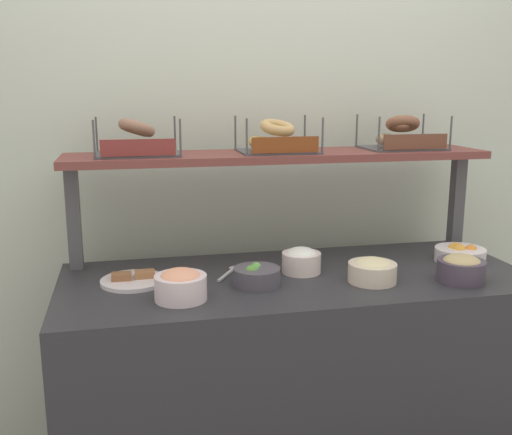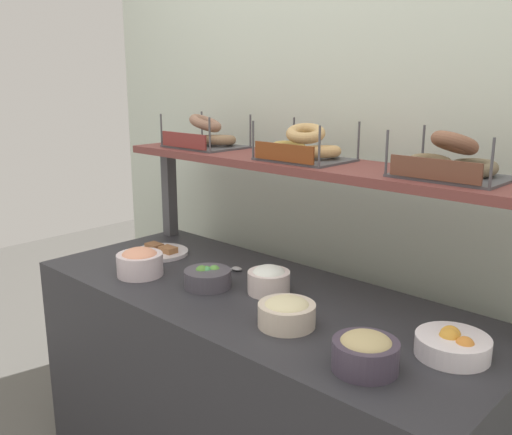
% 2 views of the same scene
% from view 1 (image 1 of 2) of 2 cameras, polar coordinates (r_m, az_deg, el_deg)
% --- Properties ---
extents(back_wall, '(2.92, 0.06, 2.40)m').
position_cam_1_polar(back_wall, '(2.64, 0.70, 5.24)').
color(back_wall, silver).
rests_on(back_wall, ground_plane).
extents(deli_counter, '(1.72, 0.70, 0.85)m').
position_cam_1_polar(deli_counter, '(2.36, 3.83, -15.50)').
color(deli_counter, '#2D2D33').
rests_on(deli_counter, ground_plane).
extents(shelf_riser_left, '(0.05, 0.05, 0.40)m').
position_cam_1_polar(shelf_riser_left, '(2.33, -17.23, -0.03)').
color(shelf_riser_left, '#4C4C51').
rests_on(shelf_riser_left, deli_counter).
extents(shelf_riser_right, '(0.05, 0.05, 0.40)m').
position_cam_1_polar(shelf_riser_right, '(2.71, 18.85, 1.55)').
color(shelf_riser_right, '#4C4C51').
rests_on(shelf_riser_right, deli_counter).
extents(upper_shelf, '(1.68, 0.32, 0.03)m').
position_cam_1_polar(upper_shelf, '(2.36, 2.27, 5.98)').
color(upper_shelf, brown).
rests_on(upper_shelf, shelf_riser_left).
extents(bowl_hummus, '(0.17, 0.17, 0.10)m').
position_cam_1_polar(bowl_hummus, '(2.24, 19.22, -4.65)').
color(bowl_hummus, '#463C4E').
rests_on(bowl_hummus, deli_counter).
extents(bowl_potato_salad, '(0.17, 0.17, 0.09)m').
position_cam_1_polar(bowl_potato_salad, '(2.15, 11.19, -5.01)').
color(bowl_potato_salad, beige).
rests_on(bowl_potato_salad, deli_counter).
extents(bowl_cream_cheese, '(0.15, 0.15, 0.10)m').
position_cam_1_polar(bowl_cream_cheese, '(2.22, 4.41, -4.13)').
color(bowl_cream_cheese, white).
rests_on(bowl_cream_cheese, deli_counter).
extents(bowl_fruit_salad, '(0.20, 0.20, 0.08)m').
position_cam_1_polar(bowl_fruit_salad, '(2.49, 19.13, -3.36)').
color(bowl_fruit_salad, white).
rests_on(bowl_fruit_salad, deli_counter).
extents(bowl_lox_spread, '(0.17, 0.17, 0.11)m').
position_cam_1_polar(bowl_lox_spread, '(1.95, -7.30, -6.45)').
color(bowl_lox_spread, silver).
rests_on(bowl_lox_spread, deli_counter).
extents(bowl_veggie_mix, '(0.17, 0.17, 0.08)m').
position_cam_1_polar(bowl_veggie_mix, '(2.08, 0.03, -5.64)').
color(bowl_veggie_mix, '#4D4A54').
rests_on(bowl_veggie_mix, deli_counter).
extents(serving_plate_white, '(0.23, 0.23, 0.04)m').
position_cam_1_polar(serving_plate_white, '(2.15, -11.78, -5.93)').
color(serving_plate_white, white).
rests_on(serving_plate_white, deli_counter).
extents(serving_spoon_near_plate, '(0.11, 0.16, 0.01)m').
position_cam_1_polar(serving_spoon_near_plate, '(2.22, -2.48, -5.20)').
color(serving_spoon_near_plate, '#B7B7BC').
rests_on(serving_spoon_near_plate, deli_counter).
extents(bagel_basket_everything, '(0.31, 0.26, 0.15)m').
position_cam_1_polar(bagel_basket_everything, '(2.29, -11.46, 7.08)').
color(bagel_basket_everything, '#4C4C51').
rests_on(bagel_basket_everything, upper_shelf).
extents(bagel_basket_sesame, '(0.31, 0.26, 0.14)m').
position_cam_1_polar(bagel_basket_sesame, '(2.35, 2.07, 7.43)').
color(bagel_basket_sesame, '#4C4C51').
rests_on(bagel_basket_sesame, upper_shelf).
extents(bagel_basket_poppy, '(0.32, 0.25, 0.15)m').
position_cam_1_polar(bagel_basket_poppy, '(2.55, 13.93, 7.50)').
color(bagel_basket_poppy, '#4C4C51').
rests_on(bagel_basket_poppy, upper_shelf).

